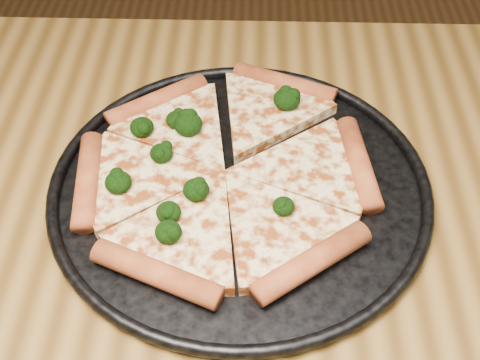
{
  "coord_description": "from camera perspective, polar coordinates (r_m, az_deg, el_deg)",
  "views": [
    {
      "loc": [
        0.07,
        -0.35,
        1.26
      ],
      "look_at": [
        0.06,
        0.11,
        0.77
      ],
      "focal_mm": 47.05,
      "sensor_mm": 36.0,
      "label": 1
    }
  ],
  "objects": [
    {
      "name": "dining_table",
      "position": [
        0.7,
        -4.96,
        -12.74
      ],
      "size": [
        1.2,
        0.9,
        0.75
      ],
      "color": "brown",
      "rests_on": "ground"
    },
    {
      "name": "pizza",
      "position": [
        0.69,
        -1.23,
        0.97
      ],
      "size": [
        0.34,
        0.37,
        0.03
      ],
      "rotation": [
        0.0,
        0.0,
        -0.41
      ],
      "color": "#FFE09C",
      "rests_on": "pizza_pan"
    },
    {
      "name": "broccoli_florets",
      "position": [
        0.69,
        -4.25,
        2.5
      ],
      "size": [
        0.21,
        0.24,
        0.02
      ],
      "color": "black",
      "rests_on": "pizza"
    },
    {
      "name": "pizza_pan",
      "position": [
        0.68,
        0.0,
        -0.47
      ],
      "size": [
        0.41,
        0.41,
        0.02
      ],
      "color": "black",
      "rests_on": "dining_table"
    }
  ]
}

